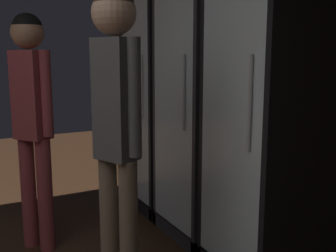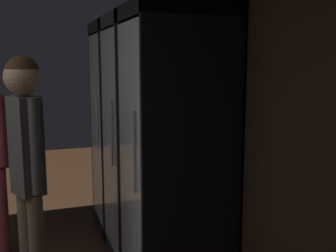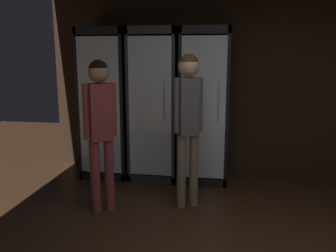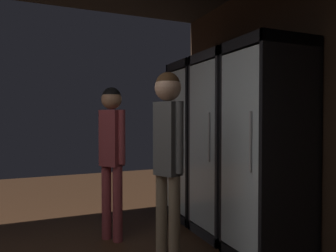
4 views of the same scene
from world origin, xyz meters
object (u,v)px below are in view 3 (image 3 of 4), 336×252
(cooler_left, at_px, (156,106))
(shopper_far, at_px, (100,119))
(cooler_far_left, at_px, (108,104))
(shopper_near, at_px, (188,111))
(cooler_center, at_px, (205,106))

(cooler_left, xyz_separation_m, shopper_far, (-0.33, -1.26, 0.04))
(cooler_far_left, relative_size, cooler_left, 1.00)
(shopper_near, bearing_deg, cooler_far_left, 140.90)
(shopper_near, bearing_deg, cooler_center, 83.28)
(cooler_left, distance_m, shopper_near, 1.14)
(cooler_far_left, xyz_separation_m, shopper_near, (1.22, -0.99, 0.09))
(cooler_far_left, distance_m, cooler_left, 0.67)
(shopper_far, bearing_deg, shopper_near, 16.87)
(cooler_left, distance_m, shopper_far, 1.30)
(cooler_center, height_order, shopper_near, cooler_center)
(cooler_far_left, height_order, cooler_center, same)
(cooler_far_left, bearing_deg, cooler_left, -0.08)
(shopper_near, distance_m, shopper_far, 0.93)
(cooler_center, xyz_separation_m, shopper_near, (-0.12, -0.99, 0.10))
(cooler_center, relative_size, shopper_near, 1.19)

